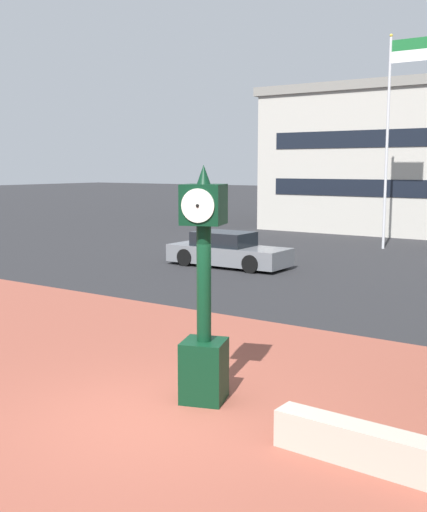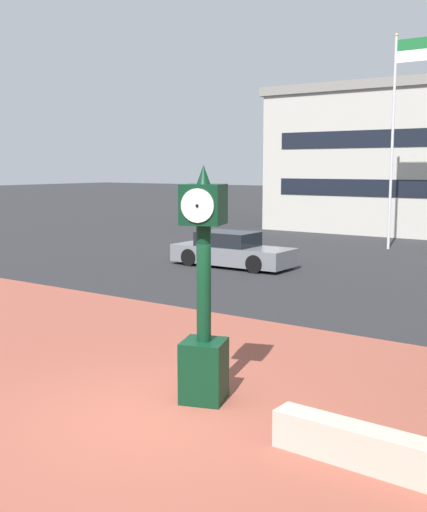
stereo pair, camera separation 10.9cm
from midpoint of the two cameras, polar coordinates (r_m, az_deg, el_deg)
ground_plane at (r=9.53m, az=-5.31°, el=-14.50°), size 200.00×200.00×0.00m
plaza_brick_paving at (r=10.26m, az=-1.56°, el=-12.75°), size 44.00×10.03×0.01m
planter_wall at (r=8.11m, az=16.68°, el=-17.11°), size 3.21×0.52×0.50m
street_clock at (r=9.71m, az=-0.57°, el=-4.56°), size 0.84×0.84×3.69m
car_street_far at (r=23.12m, az=1.80°, el=0.45°), size 4.58×1.82×1.28m
flagpole_primary at (r=28.96m, az=16.47°, el=11.42°), size 1.63×0.14×9.33m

